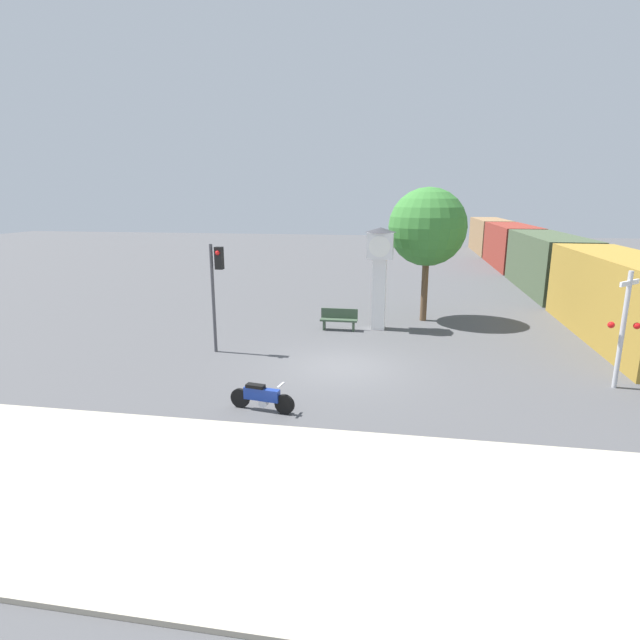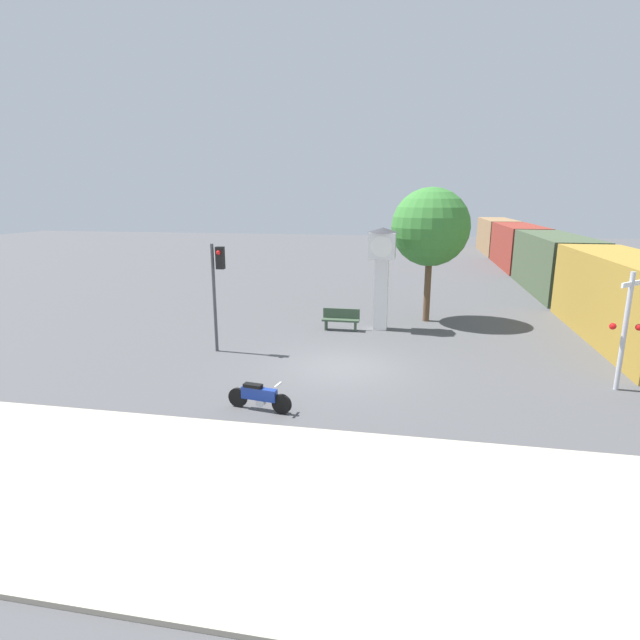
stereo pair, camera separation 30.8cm
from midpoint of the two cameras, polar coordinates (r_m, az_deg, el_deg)
name	(u,v)px [view 2 (the right image)]	position (r m, az deg, el deg)	size (l,w,h in m)	color
ground_plane	(342,367)	(17.06, 3.02, -5.40)	(120.00, 120.00, 0.00)	#4C4C4F
sidewalk_strip	(282,501)	(10.04, -3.42, -19.96)	(36.00, 6.00, 0.10)	#B2A893
motorcycle	(259,396)	(13.69, -6.33, -8.68)	(1.86, 0.49, 0.82)	black
clock_tower	(382,262)	(21.50, 7.50, 6.56)	(1.31, 1.31, 4.39)	white
freight_train	(533,254)	(38.90, 23.36, 6.98)	(2.80, 43.73, 3.40)	olive
traffic_light	(217,278)	(18.46, -11.20, 4.69)	(0.50, 0.35, 4.01)	#47474C
railroad_crossing_signal	(625,327)	(17.12, 31.96, -0.66)	(0.90, 0.82, 3.57)	#B7B7BC
street_tree	(431,227)	(23.22, 12.90, 10.28)	(3.50, 3.50, 6.07)	brown
bench	(341,319)	(21.63, 2.82, 0.13)	(1.60, 0.44, 0.92)	#384C38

